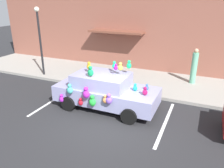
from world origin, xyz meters
name	(u,v)px	position (x,y,z in m)	size (l,w,h in m)	color
ground_plane	(108,124)	(0.00, 0.00, 0.00)	(60.00, 60.00, 0.00)	#262628
sidewalk	(144,81)	(0.00, 5.00, 0.07)	(24.00, 4.00, 0.15)	gray
storefront_building	(156,22)	(-0.02, 7.14, 3.19)	(24.00, 1.25, 6.40)	brown
parking_stripe_front	(165,123)	(1.99, 1.00, 0.00)	(0.12, 3.60, 0.01)	silver
parking_stripe_rear	(55,100)	(-3.30, 1.00, 0.00)	(0.12, 3.60, 0.01)	silver
plush_covered_car	(105,91)	(-0.73, 1.26, 0.80)	(4.44, 2.16, 2.14)	#9093C1
teddy_bear_on_sidewalk	(102,77)	(-2.08, 3.67, 0.44)	(0.33, 0.27, 0.63)	pink
street_lamp_post	(40,35)	(-5.97, 3.50, 2.57)	(0.28, 0.28, 3.96)	black
pedestrian_near_shopfront	(194,67)	(2.54, 5.62, 1.06)	(0.32, 0.32, 1.92)	#65AE8D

